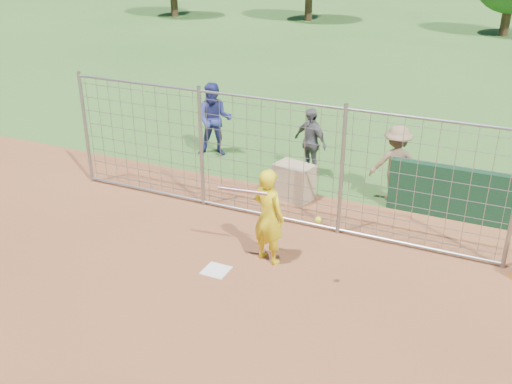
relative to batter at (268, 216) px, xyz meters
The scene contains 11 objects.
ground 1.22m from the batter, 142.30° to the right, with size 100.00×100.00×0.00m, color #2D591E.
infield_dirt 3.68m from the batter, 100.77° to the right, with size 18.00×18.00×0.00m, color brown.
home_plate 1.31m from the batter, 133.01° to the right, with size 0.43×0.43×0.02m, color silver.
dugout_wall 4.13m from the batter, 48.46° to the left, with size 2.60×0.20×1.10m, color #11381E.
batter is the anchor object (origin of this frame).
bystander_a 5.45m from the batter, 128.50° to the left, with size 0.93×0.72×1.90m, color navy.
bystander_b 4.06m from the batter, 99.76° to the left, with size 0.97×0.41×1.66m, color #515156.
bystander_c 3.76m from the batter, 67.33° to the left, with size 1.09×0.63×1.69m, color olive.
equipment_bin 2.69m from the batter, 101.62° to the left, with size 0.80×0.55×0.80m, color tan.
equipment_in_play 0.59m from the batter, 92.61° to the right, with size 1.90×0.37×0.21m.
backstop_fence 1.67m from the batter, 114.27° to the left, with size 9.08×0.08×2.60m.
Camera 1 is at (4.16, -7.53, 5.37)m, focal length 40.00 mm.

